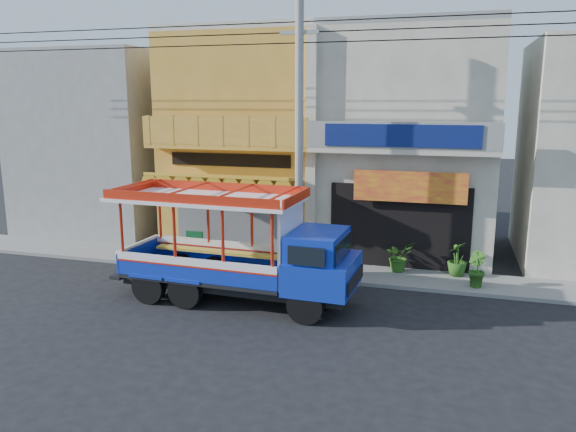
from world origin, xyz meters
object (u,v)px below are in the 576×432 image
(green_sign, at_px, (195,247))
(potted_plant_a, at_px, (399,256))
(potted_plant_b, at_px, (476,269))
(utility_pole, at_px, (304,120))
(potted_plant_c, at_px, (457,259))
(songthaew_truck, at_px, (252,250))

(green_sign, xyz_separation_m, potted_plant_a, (7.10, 0.45, 0.10))
(green_sign, xyz_separation_m, potted_plant_b, (9.48, -0.49, 0.14))
(utility_pole, relative_size, potted_plant_b, 25.75)
(potted_plant_a, xyz_separation_m, potted_plant_b, (2.37, -0.94, 0.04))
(green_sign, distance_m, potted_plant_c, 8.96)
(potted_plant_a, distance_m, potted_plant_c, 1.84)
(utility_pole, height_order, green_sign, utility_pole)
(green_sign, bearing_deg, potted_plant_c, 3.07)
(green_sign, height_order, potted_plant_c, potted_plant_c)
(potted_plant_b, bearing_deg, green_sign, 62.93)
(potted_plant_c, bearing_deg, potted_plant_b, 55.69)
(songthaew_truck, bearing_deg, potted_plant_a, 46.57)
(green_sign, relative_size, potted_plant_a, 0.96)
(potted_plant_b, distance_m, potted_plant_c, 1.11)
(utility_pole, bearing_deg, potted_plant_a, 23.10)
(utility_pole, height_order, songthaew_truck, utility_pole)
(songthaew_truck, xyz_separation_m, potted_plant_b, (6.06, 2.95, -0.89))
(potted_plant_a, xyz_separation_m, potted_plant_c, (1.84, 0.03, 0.05))
(green_sign, bearing_deg, songthaew_truck, -45.19)
(potted_plant_a, bearing_deg, potted_plant_c, -41.75)
(songthaew_truck, distance_m, potted_plant_b, 6.80)
(utility_pole, bearing_deg, potted_plant_b, 3.29)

